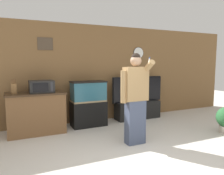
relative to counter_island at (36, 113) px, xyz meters
The scene contains 8 objects.
ground_plane 2.95m from the counter_island, 64.88° to the right, with size 18.00×18.00×0.00m, color beige.
wall_back_paneled 1.58m from the counter_island, 22.43° to the left, with size 10.00×0.08×2.60m.
counter_island is the anchor object (origin of this frame).
microwave 0.61m from the counter_island, ahead, with size 0.53×0.39×0.27m.
knife_block 0.73m from the counter_island, behind, with size 0.11×0.10×0.33m.
aquarium_on_stand 1.26m from the counter_island, ahead, with size 0.86×0.47×1.14m.
tv_on_stand 2.78m from the counter_island, ahead, with size 1.57×0.40×1.21m.
person_standing 2.30m from the counter_island, 41.38° to the right, with size 0.56×0.42×1.78m.
Camera 1 is at (-1.72, -2.47, 1.61)m, focal length 35.00 mm.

